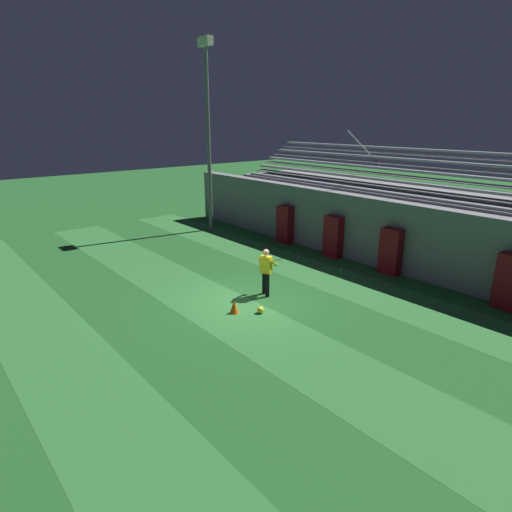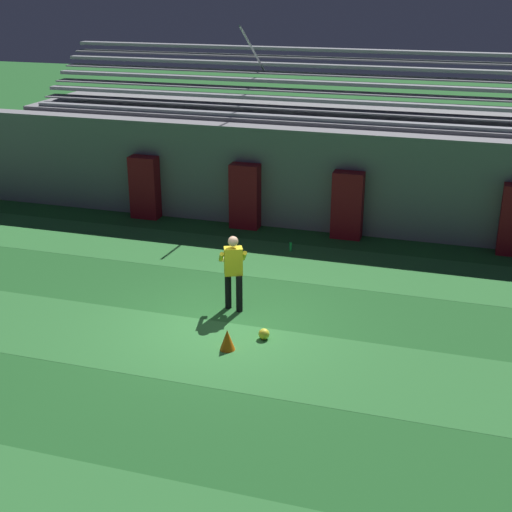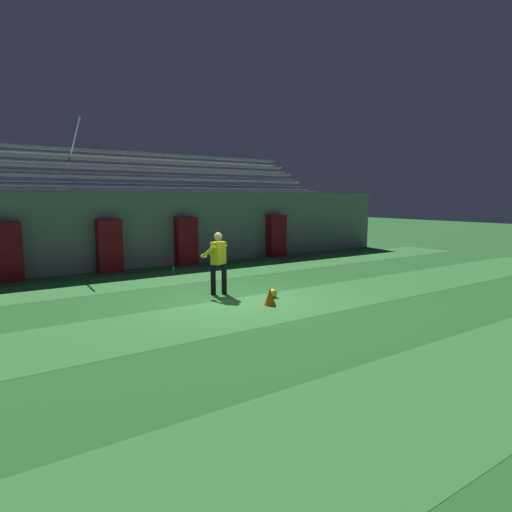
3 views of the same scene
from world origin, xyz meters
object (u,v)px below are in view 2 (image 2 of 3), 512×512
object	(u,v)px
padding_pillar_far_left	(145,187)
water_bottle	(291,247)
goalkeeper	(233,268)
padding_pillar_gate_left	(245,196)
soccer_ball	(264,334)
padding_pillar_gate_right	(347,205)
traffic_cone	(227,340)

from	to	relation	value
padding_pillar_far_left	water_bottle	size ratio (longest dim) A/B	7.65
padding_pillar_far_left	goalkeeper	xyz separation A→B (m)	(4.48, -5.17, 0.04)
padding_pillar_gate_left	soccer_ball	size ratio (longest dim) A/B	8.35
padding_pillar_gate_right	soccer_ball	bearing A→B (deg)	-94.54
water_bottle	padding_pillar_gate_right	bearing A→B (deg)	50.73
padding_pillar_far_left	goalkeeper	size ratio (longest dim) A/B	1.10
goalkeeper	padding_pillar_gate_left	bearing A→B (deg)	105.17
padding_pillar_far_left	water_bottle	distance (m)	5.07
padding_pillar_gate_left	traffic_cone	size ratio (longest dim) A/B	4.37
padding_pillar_gate_right	soccer_ball	distance (m)	6.35
goalkeeper	traffic_cone	bearing A→B (deg)	-75.29
padding_pillar_gate_right	traffic_cone	size ratio (longest dim) A/B	4.37
padding_pillar_far_left	traffic_cone	distance (m)	8.51
soccer_ball	padding_pillar_gate_left	bearing A→B (deg)	110.95
padding_pillar_gate_left	water_bottle	bearing A→B (deg)	-40.50
padding_pillar_gate_left	padding_pillar_far_left	xyz separation A→B (m)	(-3.08, 0.00, 0.00)
goalkeeper	soccer_ball	bearing A→B (deg)	-47.99
padding_pillar_gate_right	goalkeeper	size ratio (longest dim) A/B	1.10
water_bottle	padding_pillar_far_left	bearing A→B (deg)	163.04
padding_pillar_gate_left	soccer_ball	world-z (taller)	padding_pillar_gate_left
padding_pillar_gate_right	soccer_ball	world-z (taller)	padding_pillar_gate_right
soccer_ball	water_bottle	world-z (taller)	water_bottle
goalkeeper	traffic_cone	distance (m)	1.93
soccer_ball	traffic_cone	bearing A→B (deg)	-131.86
padding_pillar_gate_left	padding_pillar_gate_right	size ratio (longest dim) A/B	1.00
goalkeeper	padding_pillar_far_left	bearing A→B (deg)	130.92
padding_pillar_gate_right	goalkeeper	xyz separation A→B (m)	(-1.50, -5.17, 0.04)
goalkeeper	water_bottle	world-z (taller)	goalkeeper
goalkeeper	soccer_ball	world-z (taller)	goalkeeper
padding_pillar_far_left	goalkeeper	world-z (taller)	padding_pillar_far_left
padding_pillar_far_left	goalkeeper	bearing A→B (deg)	-49.08
padding_pillar_far_left	soccer_ball	xyz separation A→B (m)	(5.48, -6.28, -0.81)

